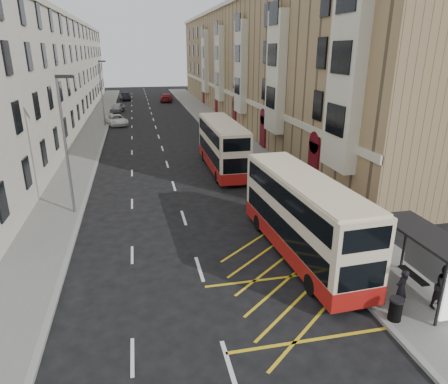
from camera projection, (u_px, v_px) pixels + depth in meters
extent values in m
plane|color=black|center=(217.00, 325.00, 14.50)|extent=(200.00, 200.00, 0.00)
cube|color=slate|center=(234.00, 140.00, 43.67)|extent=(4.00, 120.00, 0.15)
cube|color=slate|center=(87.00, 147.00, 40.56)|extent=(3.00, 120.00, 0.15)
cube|color=gray|center=(217.00, 141.00, 43.27)|extent=(0.25, 120.00, 0.15)
cube|color=gray|center=(102.00, 146.00, 40.86)|extent=(0.25, 120.00, 0.15)
cube|color=#907753|center=(257.00, 64.00, 56.83)|extent=(10.00, 79.00, 15.00)
cube|color=beige|center=(222.00, 90.00, 57.00)|extent=(0.18, 79.00, 0.50)
cube|color=beige|center=(222.00, 5.00, 53.28)|extent=(0.40, 79.00, 0.50)
cube|color=beige|center=(345.00, 85.00, 23.10)|extent=(0.80, 3.20, 10.00)
cube|color=beige|center=(276.00, 73.00, 34.14)|extent=(0.80, 3.20, 10.00)
cube|color=beige|center=(241.00, 67.00, 45.18)|extent=(0.80, 3.20, 10.00)
cube|color=beige|center=(219.00, 64.00, 56.22)|extent=(0.80, 3.20, 10.00)
cube|color=beige|center=(205.00, 62.00, 67.25)|extent=(0.80, 3.20, 10.00)
cube|color=#510710|center=(313.00, 163.00, 28.80)|extent=(0.20, 1.60, 3.00)
cube|color=#510710|center=(263.00, 131.00, 39.84)|extent=(0.20, 1.60, 3.00)
cube|color=#510710|center=(235.00, 114.00, 50.87)|extent=(0.20, 1.60, 3.00)
cube|color=#510710|center=(216.00, 102.00, 61.91)|extent=(0.20, 1.60, 3.00)
cube|color=#510710|center=(203.00, 94.00, 72.95)|extent=(0.20, 1.60, 3.00)
cube|color=beige|center=(45.00, 73.00, 51.45)|extent=(9.00, 79.00, 13.00)
cube|color=beige|center=(75.00, 19.00, 50.16)|extent=(0.30, 79.00, 0.50)
cube|color=black|center=(441.00, 294.00, 13.78)|extent=(0.08, 0.08, 2.60)
cube|color=black|center=(379.00, 245.00, 17.27)|extent=(0.08, 0.08, 2.60)
cube|color=black|center=(405.00, 242.00, 17.53)|extent=(0.08, 0.08, 2.60)
cube|color=black|center=(427.00, 234.00, 15.20)|extent=(1.65, 4.25, 0.10)
cube|color=#8B959B|center=(436.00, 260.00, 15.75)|extent=(0.04, 3.60, 1.95)
cube|color=black|center=(413.00, 275.00, 16.54)|extent=(0.35, 1.60, 0.06)
cylinder|color=red|center=(342.00, 258.00, 17.83)|extent=(0.06, 0.06, 1.00)
cylinder|color=red|center=(312.00, 228.00, 20.82)|extent=(0.06, 0.06, 1.00)
cylinder|color=red|center=(290.00, 205.00, 23.81)|extent=(0.06, 0.06, 1.00)
cube|color=red|center=(313.00, 219.00, 20.66)|extent=(0.05, 6.50, 0.06)
cube|color=red|center=(312.00, 227.00, 20.81)|extent=(0.05, 6.50, 0.06)
cylinder|color=slate|center=(66.00, 147.00, 22.85)|extent=(0.16, 0.16, 8.00)
cube|color=black|center=(64.00, 76.00, 21.62)|extent=(0.90, 0.18, 0.18)
cylinder|color=slate|center=(102.00, 94.00, 50.44)|extent=(0.16, 0.16, 8.00)
cube|color=black|center=(102.00, 61.00, 49.21)|extent=(0.90, 0.18, 0.18)
cube|color=beige|center=(303.00, 215.00, 18.73)|extent=(2.72, 9.98, 3.55)
cube|color=#A51612|center=(301.00, 241.00, 19.19)|extent=(2.75, 10.01, 0.81)
cube|color=black|center=(302.00, 224.00, 18.88)|extent=(2.72, 9.19, 0.99)
cube|color=black|center=(304.00, 193.00, 18.36)|extent=(2.72, 9.19, 0.90)
cube|color=beige|center=(305.00, 179.00, 18.12)|extent=(2.61, 9.58, 0.11)
cube|color=black|center=(265.00, 189.00, 23.34)|extent=(1.91, 0.16, 1.17)
cube|color=black|center=(266.00, 159.00, 22.71)|extent=(1.57, 0.15, 0.40)
cube|color=black|center=(362.00, 277.00, 14.39)|extent=(1.91, 0.16, 1.08)
cylinder|color=black|center=(259.00, 223.00, 21.91)|extent=(0.29, 0.91, 0.90)
cylinder|color=black|center=(293.00, 219.00, 22.41)|extent=(0.29, 0.91, 0.90)
cylinder|color=black|center=(311.00, 285.00, 16.16)|extent=(0.29, 0.91, 0.90)
cylinder|color=black|center=(356.00, 278.00, 16.66)|extent=(0.29, 0.91, 0.90)
cube|color=beige|center=(222.00, 145.00, 32.40)|extent=(2.38, 10.09, 3.61)
cube|color=#A51612|center=(222.00, 161.00, 32.87)|extent=(2.41, 10.11, 0.82)
cube|color=black|center=(222.00, 150.00, 32.54)|extent=(2.41, 9.28, 1.01)
cube|color=black|center=(222.00, 131.00, 32.02)|extent=(2.41, 9.28, 0.91)
cube|color=beige|center=(222.00, 122.00, 31.78)|extent=(2.29, 9.68, 0.11)
cube|color=black|center=(212.00, 137.00, 37.15)|extent=(1.94, 0.09, 1.19)
cube|color=black|center=(211.00, 117.00, 36.52)|extent=(1.60, 0.09, 0.41)
cube|color=black|center=(237.00, 166.00, 27.91)|extent=(1.94, 0.09, 1.10)
cylinder|color=black|center=(204.00, 156.00, 35.73)|extent=(0.26, 0.92, 0.91)
cylinder|color=black|center=(226.00, 154.00, 36.13)|extent=(0.26, 0.92, 0.91)
cylinder|color=black|center=(217.00, 177.00, 29.79)|extent=(0.26, 0.92, 0.91)
cylinder|color=black|center=(244.00, 175.00, 30.19)|extent=(0.26, 0.92, 0.91)
cylinder|color=black|center=(395.00, 310.00, 14.42)|extent=(0.47, 0.47, 0.82)
cylinder|color=black|center=(397.00, 300.00, 14.27)|extent=(0.53, 0.53, 0.07)
imported|color=black|center=(401.00, 288.00, 15.05)|extent=(0.68, 0.56, 1.59)
imported|color=black|center=(445.00, 287.00, 14.94)|extent=(0.94, 0.78, 1.77)
imported|color=black|center=(362.00, 245.00, 18.29)|extent=(1.04, 0.88, 1.67)
imported|color=white|center=(117.00, 120.00, 52.43)|extent=(3.41, 5.26, 1.35)
imported|color=#9C9FA4|center=(117.00, 108.00, 63.41)|extent=(2.51, 4.39, 1.41)
imported|color=black|center=(125.00, 96.00, 78.10)|extent=(2.36, 4.72, 1.49)
imported|color=maroon|center=(167.00, 98.00, 76.06)|extent=(2.94, 5.55, 1.53)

